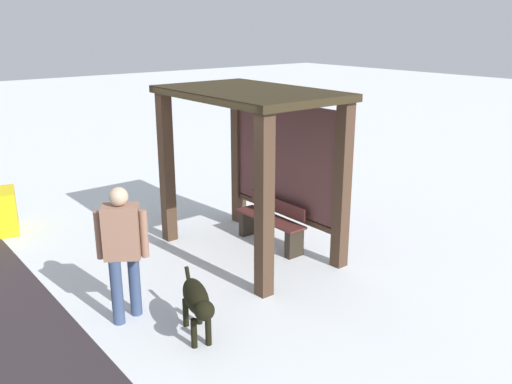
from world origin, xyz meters
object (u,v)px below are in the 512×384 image
bus_shelter (259,137)px  person_walking (122,244)px  bench_left_inside (271,223)px  dog (197,300)px

bus_shelter → person_walking: size_ratio=1.65×
bus_shelter → bench_left_inside: size_ratio=2.03×
person_walking → dog: (0.89, 0.44, -0.50)m
bus_shelter → bench_left_inside: bearing=90.0°
bench_left_inside → person_walking: bearing=-76.9°
person_walking → dog: 1.10m
bus_shelter → person_walking: bearing=-75.6°
bench_left_inside → dog: bearing=-57.2°
dog → person_walking: bearing=-153.8°
bench_left_inside → dog: bench_left_inside is taller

